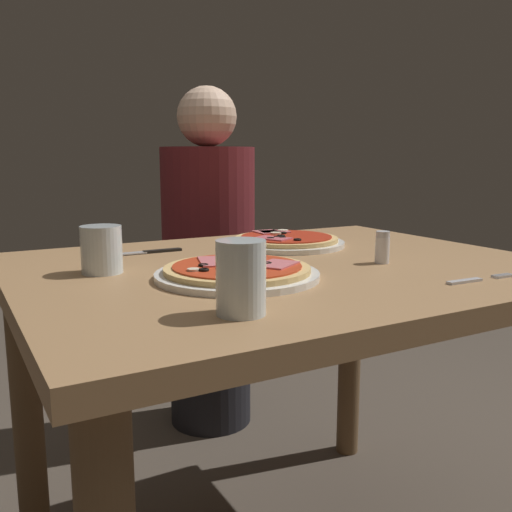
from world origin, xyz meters
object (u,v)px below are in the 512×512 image
object	(u,v)px
knife	(146,252)
salt_shaker	(382,247)
dining_table	(285,318)
water_glass_far	(102,253)
diner_person	(209,269)
pizza_foreground	(237,272)
water_glass_near	(241,282)
pizza_across_left	(286,241)
fork	(476,280)

from	to	relation	value
knife	salt_shaker	bearing A→B (deg)	-42.09
dining_table	water_glass_far	distance (m)	0.40
water_glass_far	diner_person	xyz separation A→B (m)	(0.54, 0.70, -0.21)
pizza_foreground	salt_shaker	world-z (taller)	salt_shaker
knife	salt_shaker	xyz separation A→B (m)	(0.39, -0.35, 0.03)
diner_person	water_glass_near	bearing A→B (deg)	67.84
water_glass_near	water_glass_far	size ratio (longest dim) A/B	1.17
pizza_foreground	diner_person	world-z (taller)	diner_person
dining_table	knife	bearing A→B (deg)	129.30
pizza_foreground	water_glass_near	world-z (taller)	water_glass_near
pizza_across_left	fork	size ratio (longest dim) A/B	1.82
water_glass_near	fork	bearing A→B (deg)	-1.75
salt_shaker	water_glass_near	bearing A→B (deg)	-155.45
water_glass_far	water_glass_near	bearing A→B (deg)	-75.55
knife	diner_person	size ratio (longest dim) A/B	0.17
pizza_across_left	fork	bearing A→B (deg)	-80.49
dining_table	diner_person	world-z (taller)	diner_person
water_glass_far	knife	bearing A→B (deg)	49.87
water_glass_near	fork	world-z (taller)	water_glass_near
pizza_foreground	pizza_across_left	distance (m)	0.39
dining_table	pizza_foreground	world-z (taller)	pizza_foreground
pizza_across_left	water_glass_far	size ratio (longest dim) A/B	3.17
salt_shaker	diner_person	xyz separation A→B (m)	(0.01, 0.89, -0.20)
pizza_across_left	water_glass_far	xyz separation A→B (m)	(-0.48, -0.11, 0.03)
diner_person	fork	bearing A→B (deg)	91.27
dining_table	water_glass_far	bearing A→B (deg)	165.84
water_glass_far	knife	size ratio (longest dim) A/B	0.46
water_glass_far	salt_shaker	bearing A→B (deg)	-18.93
dining_table	salt_shaker	bearing A→B (deg)	-27.64
water_glass_near	diner_person	size ratio (longest dim) A/B	0.09
pizza_foreground	knife	size ratio (longest dim) A/B	1.54
knife	salt_shaker	size ratio (longest dim) A/B	2.91
dining_table	pizza_across_left	world-z (taller)	pizza_across_left
water_glass_far	diner_person	bearing A→B (deg)	52.46
dining_table	pizza_across_left	xyz separation A→B (m)	(0.13, 0.20, 0.13)
fork	diner_person	distance (m)	1.12
water_glass_far	fork	world-z (taller)	water_glass_far
pizza_foreground	water_glass_near	bearing A→B (deg)	-115.92
pizza_across_left	diner_person	distance (m)	0.63
water_glass_near	knife	xyz separation A→B (m)	(0.04, 0.55, -0.04)
diner_person	pizza_foreground	bearing A→B (deg)	68.79
knife	salt_shaker	distance (m)	0.53
fork	salt_shaker	xyz separation A→B (m)	(-0.03, 0.21, 0.03)
fork	knife	distance (m)	0.71
pizza_across_left	dining_table	bearing A→B (deg)	-122.42
dining_table	diner_person	xyz separation A→B (m)	(0.19, 0.79, -0.05)
pizza_foreground	water_glass_far	world-z (taller)	water_glass_far
pizza_foreground	salt_shaker	size ratio (longest dim) A/B	4.50
pizza_across_left	fork	distance (m)	0.51
water_glass_near	diner_person	distance (m)	1.19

